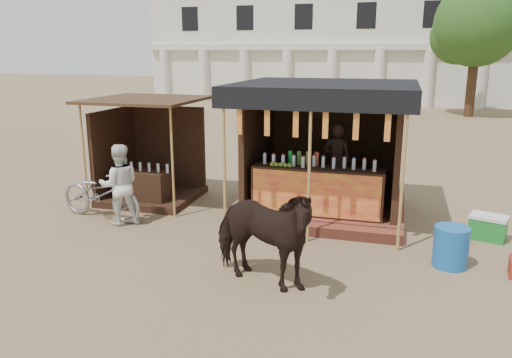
{
  "coord_description": "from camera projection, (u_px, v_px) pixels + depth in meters",
  "views": [
    {
      "loc": [
        2.49,
        -6.99,
        3.38
      ],
      "look_at": [
        0.0,
        1.6,
        1.1
      ],
      "focal_mm": 35.0,
      "sensor_mm": 36.0,
      "label": 1
    }
  ],
  "objects": [
    {
      "name": "blue_barrel",
      "position": [
        451.0,
        247.0,
        8.03
      ],
      "size": [
        0.7,
        0.7,
        0.67
      ],
      "primitive_type": "cylinder",
      "rotation": [
        0.0,
        0.0,
        0.31
      ],
      "color": "#1658A5",
      "rests_on": "ground"
    },
    {
      "name": "cooler",
      "position": [
        488.0,
        227.0,
        9.24
      ],
      "size": [
        0.74,
        0.62,
        0.46
      ],
      "color": "#1B7C2B",
      "rests_on": "ground"
    },
    {
      "name": "ground",
      "position": [
        228.0,
        269.0,
        8.01
      ],
      "size": [
        120.0,
        120.0,
        0.0
      ],
      "primitive_type": "plane",
      "color": "#846B4C",
      "rests_on": "ground"
    },
    {
      "name": "tree",
      "position": [
        473.0,
        27.0,
        25.9
      ],
      "size": [
        4.5,
        4.4,
        7.0
      ],
      "color": "#382314",
      "rests_on": "ground"
    },
    {
      "name": "cow",
      "position": [
        261.0,
        236.0,
        7.26
      ],
      "size": [
        2.03,
        1.39,
        1.57
      ],
      "primitive_type": "imported",
      "rotation": [
        0.0,
        0.0,
        1.25
      ],
      "color": "black",
      "rests_on": "ground"
    },
    {
      "name": "bystander",
      "position": [
        120.0,
        185.0,
        9.92
      ],
      "size": [
        1.0,
        0.95,
        1.63
      ],
      "primitive_type": "imported",
      "rotation": [
        0.0,
        0.0,
        3.7
      ],
      "color": "silver",
      "rests_on": "ground"
    },
    {
      "name": "main_stall",
      "position": [
        325.0,
        166.0,
        10.61
      ],
      "size": [
        3.6,
        3.61,
        2.78
      ],
      "color": "brown",
      "rests_on": "ground"
    },
    {
      "name": "background_building",
      "position": [
        340.0,
        43.0,
        35.43
      ],
      "size": [
        26.0,
        7.45,
        8.18
      ],
      "color": "silver",
      "rests_on": "ground"
    },
    {
      "name": "motorbike",
      "position": [
        101.0,
        194.0,
        10.32
      ],
      "size": [
        2.14,
        1.08,
        1.07
      ],
      "primitive_type": "imported",
      "rotation": [
        0.0,
        0.0,
        1.38
      ],
      "color": "gray",
      "rests_on": "ground"
    },
    {
      "name": "secondary_stall",
      "position": [
        146.0,
        163.0,
        11.67
      ],
      "size": [
        2.4,
        2.4,
        2.38
      ],
      "color": "#331E12",
      "rests_on": "ground"
    }
  ]
}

